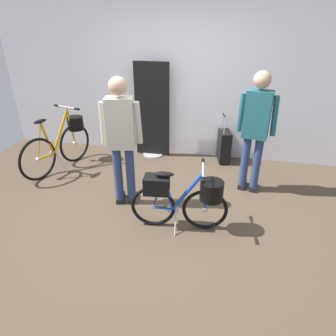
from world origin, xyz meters
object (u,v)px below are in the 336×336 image
object	(u,v)px
floor_banner_stand	(152,116)
display_bike_left	(62,141)
folding_bike_foreground	(183,197)
visitor_browsing	(121,136)
rolling_suitcase	(224,146)
visitor_near_wall	(256,127)

from	to	relation	value
floor_banner_stand	display_bike_left	bearing A→B (deg)	-149.22
display_bike_left	folding_bike_foreground	bearing A→B (deg)	-28.37
folding_bike_foreground	visitor_browsing	distance (m)	1.05
folding_bike_foreground	rolling_suitcase	distance (m)	1.98
display_bike_left	rolling_suitcase	world-z (taller)	display_bike_left
rolling_suitcase	display_bike_left	bearing A→B (deg)	-163.35
floor_banner_stand	visitor_browsing	distance (m)	1.60
visitor_near_wall	display_bike_left	bearing A→B (deg)	177.68
floor_banner_stand	folding_bike_foreground	xyz separation A→B (m)	(0.88, -1.95, -0.30)
display_bike_left	visitor_near_wall	size ratio (longest dim) A/B	0.83
floor_banner_stand	rolling_suitcase	distance (m)	1.33
floor_banner_stand	visitor_browsing	bearing A→B (deg)	-88.23
floor_banner_stand	folding_bike_foreground	world-z (taller)	floor_banner_stand
floor_banner_stand	display_bike_left	size ratio (longest dim) A/B	1.18
floor_banner_stand	rolling_suitcase	world-z (taller)	floor_banner_stand
folding_bike_foreground	floor_banner_stand	bearing A→B (deg)	114.24
folding_bike_foreground	visitor_browsing	bearing A→B (deg)	156.11
floor_banner_stand	visitor_near_wall	distance (m)	1.89
visitor_near_wall	visitor_browsing	world-z (taller)	visitor_near_wall
visitor_near_wall	rolling_suitcase	bearing A→B (deg)	113.95
visitor_browsing	rolling_suitcase	size ratio (longest dim) A/B	1.98
visitor_browsing	folding_bike_foreground	bearing A→B (deg)	-23.89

